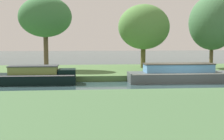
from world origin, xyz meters
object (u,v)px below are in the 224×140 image
black_narrowboat (36,76)px  willow_tree_left (45,17)px  slate_barge (184,74)px  willow_tree_right (212,23)px  willow_tree_centre (144,27)px

black_narrowboat → willow_tree_left: 7.58m
slate_barge → willow_tree_right: willow_tree_right is taller
willow_tree_left → willow_tree_centre: 8.64m
slate_barge → willow_tree_centre: size_ratio=1.42×
slate_barge → willow_tree_centre: bearing=102.9°
black_narrowboat → willow_tree_left: willow_tree_left is taller
slate_barge → willow_tree_centre: willow_tree_centre is taller
willow_tree_centre → willow_tree_right: bearing=-6.7°
black_narrowboat → willow_tree_centre: 11.44m
willow_tree_right → slate_barge: bearing=-126.7°
willow_tree_centre → willow_tree_right: size_ratio=0.88×
slate_barge → willow_tree_right: bearing=53.3°
slate_barge → willow_tree_right: size_ratio=1.26×
black_narrowboat → willow_tree_centre: willow_tree_centre is taller
willow_tree_centre → black_narrowboat: bearing=-142.1°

